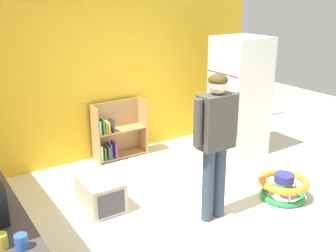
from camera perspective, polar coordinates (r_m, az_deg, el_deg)
ground_plane at (r=4.52m, az=4.93°, el=-13.42°), size 12.00×12.00×0.00m
back_wall at (r=5.92m, az=-8.89°, el=8.30°), size 5.20×0.06×2.70m
refrigerator at (r=6.09m, az=10.13°, el=4.09°), size 0.73×0.68×1.78m
bookshelf at (r=6.03m, az=-7.48°, el=-1.13°), size 0.80×0.28×0.85m
standing_person at (r=4.19m, az=6.82°, el=-1.38°), size 0.57×0.22×1.62m
baby_walker at (r=5.08m, az=16.12°, el=-8.27°), size 0.60×0.60×0.32m
pet_carrier at (r=4.73m, az=-9.50°, el=-9.55°), size 0.42×0.55×0.36m
blue_cup at (r=2.70m, az=-20.19°, el=-15.21°), size 0.08×0.08×0.09m
yellow_cup at (r=2.75m, az=-22.69°, el=-14.89°), size 0.08×0.08×0.09m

